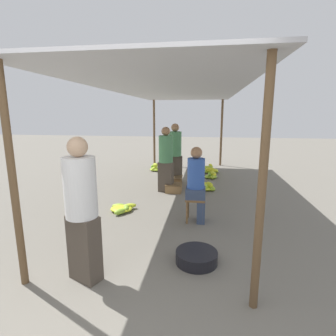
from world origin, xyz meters
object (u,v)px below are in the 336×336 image
at_px(crate_near, 173,181).
at_px(banana_pile_right_0, 206,187).
at_px(shopper_walking_far, 166,159).
at_px(vendor_foreground, 82,209).
at_px(banana_pile_left_0, 157,168).
at_px(shopper_walking_mid, 175,153).
at_px(basin_black, 197,257).
at_px(banana_pile_right_2, 211,174).
at_px(banana_pile_right_1, 211,170).
at_px(vendor_seated, 197,183).
at_px(stool, 195,202).
at_px(banana_pile_left_1, 122,208).
at_px(crate_mid, 174,188).

bearing_deg(crate_near, banana_pile_right_0, -21.43).
height_order(crate_near, shopper_walking_far, shopper_walking_far).
xyz_separation_m(vendor_foreground, shopper_walking_far, (0.37, 3.60, -0.03)).
bearing_deg(banana_pile_left_0, shopper_walking_mid, -61.76).
distance_m(basin_black, crate_near, 3.78).
relative_size(banana_pile_right_2, crate_near, 1.10).
bearing_deg(shopper_walking_mid, banana_pile_right_1, 54.71).
bearing_deg(shopper_walking_far, shopper_walking_mid, 82.38).
bearing_deg(crate_near, vendor_seated, -72.83).
distance_m(vendor_foreground, stool, 2.27).
bearing_deg(banana_pile_right_0, crate_near, 158.57).
relative_size(banana_pile_right_1, banana_pile_right_2, 1.08).
xyz_separation_m(vendor_foreground, vendor_seated, (1.19, 1.87, -0.16)).
bearing_deg(stool, banana_pile_left_1, 169.10).
height_order(vendor_foreground, banana_pile_left_0, vendor_foreground).
bearing_deg(basin_black, crate_mid, 102.66).
distance_m(crate_mid, shopper_walking_far, 0.75).
bearing_deg(banana_pile_right_2, banana_pile_right_1, 91.51).
relative_size(stool, banana_pile_right_0, 0.85).
bearing_deg(banana_pile_right_1, banana_pile_right_2, -88.49).
bearing_deg(banana_pile_left_1, shopper_walking_far, 66.07).
relative_size(basin_black, crate_near, 1.15).
height_order(vendor_foreground, stool, vendor_foreground).
bearing_deg(banana_pile_right_0, banana_pile_left_1, -133.51).
xyz_separation_m(stool, banana_pile_left_0, (-1.48, 4.07, -0.27)).
bearing_deg(shopper_walking_far, basin_black, -73.91).
height_order(basin_black, banana_pile_left_0, banana_pile_left_0).
distance_m(vendor_foreground, banana_pile_left_1, 2.31).
xyz_separation_m(banana_pile_left_1, crate_mid, (0.84, 1.45, 0.05)).
distance_m(vendor_foreground, basin_black, 1.57).
bearing_deg(crate_mid, shopper_walking_far, 178.69).
xyz_separation_m(banana_pile_left_0, banana_pile_right_1, (1.79, -0.06, 0.01)).
xyz_separation_m(vendor_seated, banana_pile_left_0, (-1.50, 4.07, -0.62)).
xyz_separation_m(banana_pile_left_0, crate_near, (0.77, -1.72, 0.03)).
height_order(vendor_seated, shopper_walking_mid, shopper_walking_mid).
bearing_deg(banana_pile_right_1, banana_pile_right_0, -93.59).
bearing_deg(banana_pile_right_0, shopper_walking_far, -164.76).
bearing_deg(shopper_walking_mid, crate_near, -94.06).
relative_size(banana_pile_left_1, crate_mid, 1.47).
bearing_deg(stool, shopper_walking_far, 114.93).
relative_size(basin_black, shopper_walking_mid, 0.33).
bearing_deg(shopper_walking_far, banana_pile_right_1, 63.93).
height_order(shopper_walking_mid, shopper_walking_far, shopper_walking_mid).
relative_size(stool, banana_pile_right_1, 0.78).
height_order(banana_pile_left_0, banana_pile_right_0, banana_pile_left_0).
relative_size(banana_pile_left_0, crate_mid, 1.44).
distance_m(stool, banana_pile_right_2, 3.29).
distance_m(banana_pile_right_2, crate_mid, 1.80).
bearing_deg(banana_pile_left_1, banana_pile_left_0, 90.48).
bearing_deg(banana_pile_right_2, crate_mid, -121.32).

